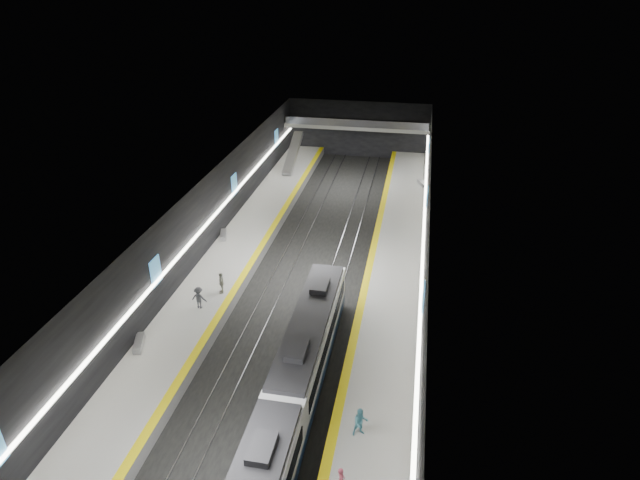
% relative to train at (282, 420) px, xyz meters
% --- Properties ---
extents(ground, '(70.00, 70.00, 0.00)m').
position_rel_train_xyz_m(ground, '(-2.50, 18.32, -2.20)').
color(ground, black).
rests_on(ground, ground).
extents(ceiling, '(20.00, 70.00, 0.04)m').
position_rel_train_xyz_m(ceiling, '(-2.50, 18.32, 5.80)').
color(ceiling, beige).
rests_on(ceiling, wall_left).
extents(wall_left, '(0.04, 70.00, 8.00)m').
position_rel_train_xyz_m(wall_left, '(-12.50, 18.32, 1.80)').
color(wall_left, black).
rests_on(wall_left, ground).
extents(wall_right, '(0.04, 70.00, 8.00)m').
position_rel_train_xyz_m(wall_right, '(7.50, 18.32, 1.80)').
color(wall_right, black).
rests_on(wall_right, ground).
extents(wall_back, '(20.00, 0.04, 8.00)m').
position_rel_train_xyz_m(wall_back, '(-2.50, 53.32, 1.80)').
color(wall_back, black).
rests_on(wall_back, ground).
extents(platform_left, '(5.00, 70.00, 1.00)m').
position_rel_train_xyz_m(platform_left, '(-10.00, 18.32, -1.70)').
color(platform_left, slate).
rests_on(platform_left, ground).
extents(tile_surface_left, '(5.00, 70.00, 0.02)m').
position_rel_train_xyz_m(tile_surface_left, '(-10.00, 18.32, -1.19)').
color(tile_surface_left, '#A6A6A1').
rests_on(tile_surface_left, platform_left).
extents(tactile_strip_left, '(0.60, 70.00, 0.02)m').
position_rel_train_xyz_m(tactile_strip_left, '(-7.80, 18.32, -1.18)').
color(tactile_strip_left, yellow).
rests_on(tactile_strip_left, platform_left).
extents(platform_right, '(5.00, 70.00, 1.00)m').
position_rel_train_xyz_m(platform_right, '(5.00, 18.32, -1.70)').
color(platform_right, slate).
rests_on(platform_right, ground).
extents(tile_surface_right, '(5.00, 70.00, 0.02)m').
position_rel_train_xyz_m(tile_surface_right, '(5.00, 18.32, -1.19)').
color(tile_surface_right, '#A6A6A1').
rests_on(tile_surface_right, platform_right).
extents(tactile_strip_right, '(0.60, 70.00, 0.02)m').
position_rel_train_xyz_m(tactile_strip_right, '(2.80, 18.32, -1.18)').
color(tactile_strip_right, yellow).
rests_on(tactile_strip_right, platform_right).
extents(rails, '(6.52, 70.00, 0.12)m').
position_rel_train_xyz_m(rails, '(-2.50, 18.32, -2.14)').
color(rails, gray).
rests_on(rails, ground).
extents(train, '(2.69, 30.05, 3.60)m').
position_rel_train_xyz_m(train, '(0.00, 0.00, 0.00)').
color(train, '#0D1B32').
rests_on(train, ground).
extents(ad_posters, '(19.94, 53.50, 2.20)m').
position_rel_train_xyz_m(ad_posters, '(-2.50, 19.32, 2.30)').
color(ad_posters, '#4492CC').
rests_on(ad_posters, wall_left).
extents(cove_light_left, '(0.25, 68.60, 0.12)m').
position_rel_train_xyz_m(cove_light_left, '(-12.30, 18.32, 1.60)').
color(cove_light_left, white).
rests_on(cove_light_left, wall_left).
extents(cove_light_right, '(0.25, 68.60, 0.12)m').
position_rel_train_xyz_m(cove_light_right, '(7.30, 18.32, 1.60)').
color(cove_light_right, white).
rests_on(cove_light_right, wall_right).
extents(mezzanine_bridge, '(20.00, 3.00, 1.50)m').
position_rel_train_xyz_m(mezzanine_bridge, '(-2.50, 51.25, 2.84)').
color(mezzanine_bridge, gray).
rests_on(mezzanine_bridge, wall_left).
extents(escalator, '(1.20, 7.50, 3.92)m').
position_rel_train_xyz_m(escalator, '(-10.00, 44.32, 0.70)').
color(escalator, '#99999E').
rests_on(escalator, platform_left).
extents(bench_left_near, '(1.17, 2.08, 0.49)m').
position_rel_train_xyz_m(bench_left_near, '(-12.00, 5.88, -0.95)').
color(bench_left_near, '#99999E').
rests_on(bench_left_near, platform_left).
extents(bench_left_far, '(1.10, 2.05, 0.48)m').
position_rel_train_xyz_m(bench_left_far, '(-12.00, 23.09, -0.95)').
color(bench_left_far, '#99999E').
rests_on(bench_left_far, platform_left).
extents(bench_right_far, '(1.28, 2.02, 0.48)m').
position_rel_train_xyz_m(bench_right_far, '(7.00, 40.85, -0.96)').
color(bench_right_far, '#99999E').
rests_on(bench_right_far, platform_right).
extents(passenger_right_a, '(0.56, 0.68, 1.60)m').
position_rel_train_xyz_m(passenger_right_a, '(3.82, -2.96, -0.40)').
color(passenger_right_a, '#BD465E').
rests_on(passenger_right_a, platform_right).
extents(passenger_right_b, '(1.09, 0.98, 1.85)m').
position_rel_train_xyz_m(passenger_right_b, '(4.33, 0.91, -0.27)').
color(passenger_right_b, '#53A1B4').
rests_on(passenger_right_b, platform_right).
extents(passenger_left_a, '(0.77, 1.18, 1.86)m').
position_rel_train_xyz_m(passenger_left_a, '(-8.64, 13.58, -0.26)').
color(passenger_left_a, '#B9B8A9').
rests_on(passenger_left_a, platform_left).
extents(passenger_left_b, '(1.23, 0.74, 1.85)m').
position_rel_train_xyz_m(passenger_left_b, '(-9.59, 11.16, -0.27)').
color(passenger_left_b, '#3F4046').
rests_on(passenger_left_b, platform_left).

